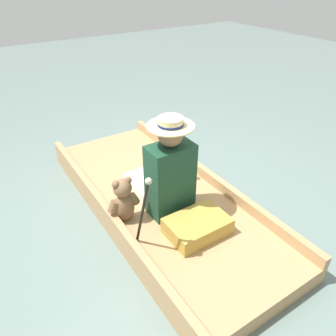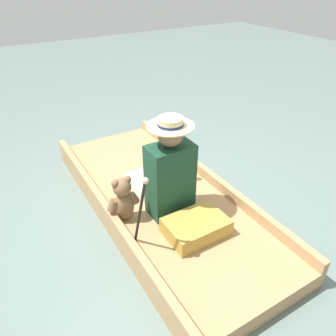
% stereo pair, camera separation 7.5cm
% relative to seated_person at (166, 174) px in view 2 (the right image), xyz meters
% --- Properties ---
extents(ground_plane, '(16.00, 16.00, 0.00)m').
position_rel_seated_person_xyz_m(ground_plane, '(0.03, 0.15, -0.48)').
color(ground_plane, slate).
extents(punt_boat, '(1.09, 2.66, 0.25)m').
position_rel_seated_person_xyz_m(punt_boat, '(0.03, 0.15, -0.39)').
color(punt_boat, tan).
rests_on(punt_boat, ground_plane).
extents(seat_cushion, '(0.46, 0.32, 0.13)m').
position_rel_seated_person_xyz_m(seat_cushion, '(0.02, -0.42, -0.25)').
color(seat_cushion, '#B7933D').
rests_on(seat_cushion, punt_boat).
extents(seated_person, '(0.36, 0.74, 0.84)m').
position_rel_seated_person_xyz_m(seated_person, '(0.00, 0.00, 0.00)').
color(seated_person, white).
rests_on(seated_person, punt_boat).
extents(teddy_bear, '(0.28, 0.16, 0.40)m').
position_rel_seated_person_xyz_m(teddy_bear, '(-0.38, 0.03, -0.13)').
color(teddy_bear, '#846042').
rests_on(teddy_bear, punt_boat).
extents(wine_glass, '(0.09, 0.09, 0.22)m').
position_rel_seated_person_xyz_m(wine_glass, '(0.38, 0.22, -0.19)').
color(wine_glass, silver).
rests_on(wine_glass, punt_boat).
extents(walking_cane, '(0.04, 0.25, 0.70)m').
position_rel_seated_person_xyz_m(walking_cane, '(-0.41, -0.38, 0.09)').
color(walking_cane, black).
rests_on(walking_cane, punt_boat).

